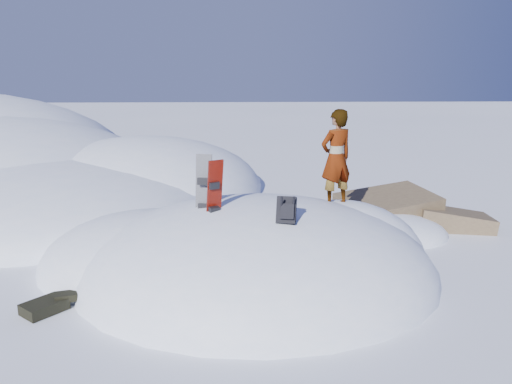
{
  "coord_description": "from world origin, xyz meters",
  "views": [
    {
      "loc": [
        -0.42,
        -9.15,
        3.87
      ],
      "look_at": [
        -0.01,
        0.3,
        1.61
      ],
      "focal_mm": 35.0,
      "sensor_mm": 36.0,
      "label": 1
    }
  ],
  "objects_px": {
    "snowboard_dark": "(203,197)",
    "backpack": "(287,211)",
    "snowboard_red": "(214,200)",
    "person": "(336,158)"
  },
  "relations": [
    {
      "from": "snowboard_dark",
      "to": "backpack",
      "type": "xyz_separation_m",
      "value": [
        1.47,
        -0.94,
        -0.03
      ]
    },
    {
      "from": "snowboard_red",
      "to": "backpack",
      "type": "height_order",
      "value": "snowboard_red"
    },
    {
      "from": "snowboard_dark",
      "to": "backpack",
      "type": "bearing_deg",
      "value": -19.69
    },
    {
      "from": "snowboard_dark",
      "to": "person",
      "type": "distance_m",
      "value": 2.87
    },
    {
      "from": "backpack",
      "to": "snowboard_red",
      "type": "bearing_deg",
      "value": 165.06
    },
    {
      "from": "person",
      "to": "backpack",
      "type": "bearing_deg",
      "value": 31.3
    },
    {
      "from": "snowboard_red",
      "to": "person",
      "type": "bearing_deg",
      "value": -2.96
    },
    {
      "from": "snowboard_red",
      "to": "backpack",
      "type": "bearing_deg",
      "value": -56.04
    },
    {
      "from": "snowboard_dark",
      "to": "backpack",
      "type": "distance_m",
      "value": 1.74
    },
    {
      "from": "snowboard_red",
      "to": "snowboard_dark",
      "type": "bearing_deg",
      "value": 95.21
    }
  ]
}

